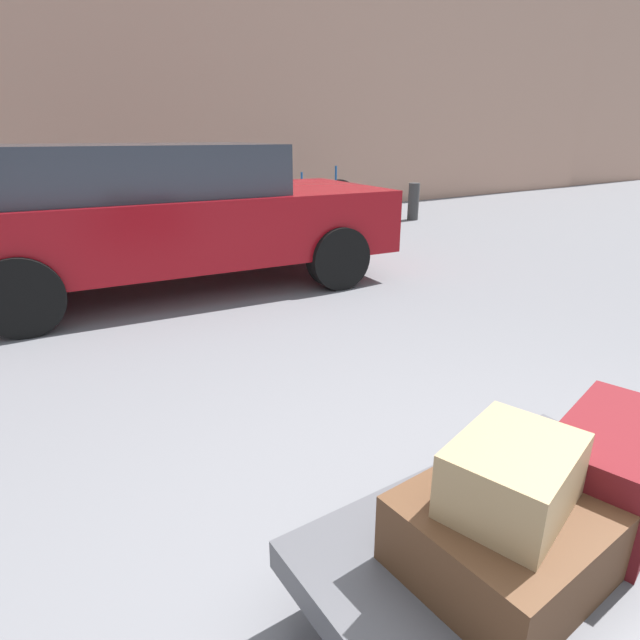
% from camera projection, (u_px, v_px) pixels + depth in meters
% --- Properties ---
extents(ground_plane, '(60.00, 60.00, 0.00)m').
position_uv_depth(ground_plane, '(521.00, 621.00, 1.68)').
color(ground_plane, slate).
extents(building_facade_side, '(12.00, 1.00, 7.83)m').
position_uv_depth(building_facade_side, '(572.00, 46.00, 14.78)').
color(building_facade_side, tan).
rests_on(building_facade_side, ground_plane).
extents(luggage_cart, '(1.37, 0.88, 0.34)m').
position_uv_depth(luggage_cart, '(533.00, 556.00, 1.59)').
color(luggage_cart, '#4C4C51').
rests_on(luggage_cart, ground_plane).
extents(suitcase_brown_front_left, '(0.56, 0.50, 0.22)m').
position_uv_depth(suitcase_brown_front_left, '(503.00, 536.00, 1.43)').
color(suitcase_brown_front_left, '#51331E').
rests_on(suitcase_brown_front_left, luggage_cart).
extents(duffel_bag_maroon_front_right, '(0.63, 0.44, 0.31)m').
position_uv_depth(duffel_bag_maroon_front_right, '(613.00, 468.00, 1.65)').
color(duffel_bag_maroon_front_right, maroon).
rests_on(duffel_bag_maroon_front_right, luggage_cart).
extents(duffel_bag_tan_topmost_pile, '(0.43, 0.37, 0.19)m').
position_uv_depth(duffel_bag_tan_topmost_pile, '(513.00, 475.00, 1.36)').
color(duffel_bag_tan_topmost_pile, '#9E7F56').
rests_on(duffel_bag_tan_topmost_pile, suitcase_brown_front_left).
extents(parked_car, '(4.46, 2.26, 1.42)m').
position_uv_depth(parked_car, '(168.00, 213.00, 5.13)').
color(parked_car, maroon).
rests_on(parked_car, ground_plane).
extents(bicycle_leaning, '(1.68, 0.63, 0.96)m').
position_uv_depth(bicycle_leaning, '(313.00, 199.00, 9.52)').
color(bicycle_leaning, black).
rests_on(bicycle_leaning, ground_plane).
extents(bollard_kerb_near, '(0.20, 0.20, 0.67)m').
position_uv_depth(bollard_kerb_near, '(278.00, 214.00, 7.99)').
color(bollard_kerb_near, '#383838').
rests_on(bollard_kerb_near, ground_plane).
extents(bollard_kerb_mid, '(0.20, 0.20, 0.67)m').
position_uv_depth(bollard_kerb_mid, '(346.00, 208.00, 8.68)').
color(bollard_kerb_mid, '#383838').
rests_on(bollard_kerb_mid, ground_plane).
extents(bollard_kerb_far, '(0.20, 0.20, 0.67)m').
position_uv_depth(bollard_kerb_far, '(413.00, 202.00, 9.48)').
color(bollard_kerb_far, '#383838').
rests_on(bollard_kerb_far, ground_plane).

